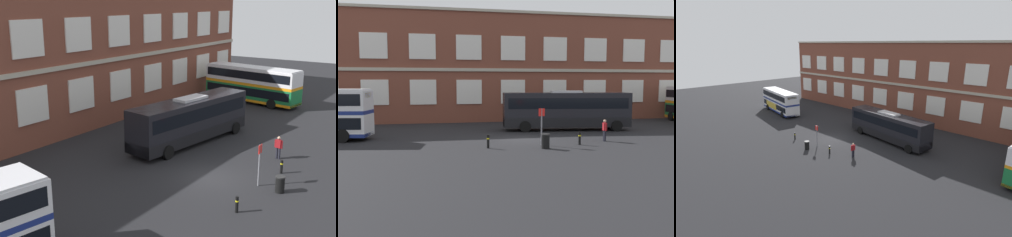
% 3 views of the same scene
% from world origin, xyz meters
% --- Properties ---
extents(ground_plane, '(120.00, 120.00, 0.00)m').
position_xyz_m(ground_plane, '(0.00, 2.00, 0.00)').
color(ground_plane, black).
extents(brick_terminal_building, '(56.29, 8.19, 12.82)m').
position_xyz_m(brick_terminal_building, '(2.47, 17.98, 6.26)').
color(brick_terminal_building, brown).
rests_on(brick_terminal_building, ground).
extents(touring_coach, '(12.24, 4.24, 3.80)m').
position_xyz_m(touring_coach, '(5.59, 4.95, 1.91)').
color(touring_coach, black).
rests_on(touring_coach, ground).
extents(waiting_passenger, '(0.28, 0.64, 1.70)m').
position_xyz_m(waiting_passenger, '(6.00, -2.34, 0.93)').
color(waiting_passenger, black).
rests_on(waiting_passenger, ground).
extents(bus_stand_flag, '(0.44, 0.10, 2.70)m').
position_xyz_m(bus_stand_flag, '(0.62, -3.13, 1.64)').
color(bus_stand_flag, slate).
rests_on(bus_stand_flag, ground).
extents(station_litter_bin, '(0.60, 0.60, 1.03)m').
position_xyz_m(station_litter_bin, '(0.45, -4.59, 0.52)').
color(station_litter_bin, black).
rests_on(station_litter_bin, ground).
extents(safety_bollard_west, '(0.19, 0.19, 0.95)m').
position_xyz_m(safety_bollard_west, '(3.41, -3.57, 0.49)').
color(safety_bollard_west, black).
rests_on(safety_bollard_west, ground).
extents(safety_bollard_east, '(0.19, 0.19, 0.95)m').
position_xyz_m(safety_bollard_east, '(-3.43, -3.62, 0.49)').
color(safety_bollard_east, black).
rests_on(safety_bollard_east, ground).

